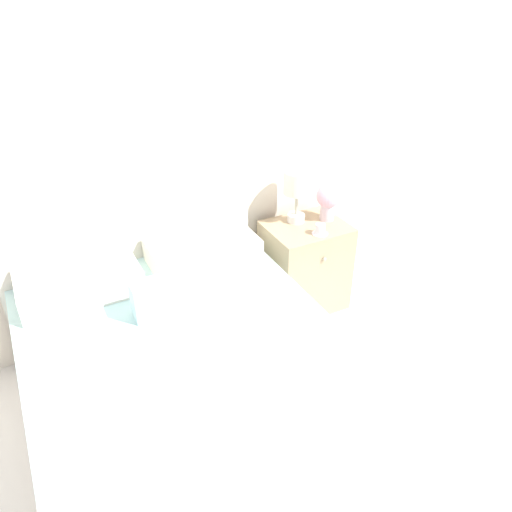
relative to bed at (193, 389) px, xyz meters
name	(u,v)px	position (x,y,z in m)	size (l,w,h in m)	color
ground_plane	(144,329)	(0.00, 0.94, -0.31)	(12.00, 12.00, 0.00)	silver
wall_back	(112,133)	(0.00, 1.01, 0.99)	(8.00, 0.06, 2.60)	silver
bed	(193,389)	(0.00, 0.00, 0.00)	(1.49, 2.02, 1.22)	white
nightstand	(305,266)	(1.09, 0.71, -0.01)	(0.52, 0.44, 0.61)	tan
table_lamp	(297,187)	(1.05, 0.79, 0.55)	(0.18, 0.18, 0.35)	white
flower_vase	(328,199)	(1.25, 0.73, 0.45)	(0.16, 0.16, 0.25)	silver
teacup	(320,230)	(1.10, 0.58, 0.33)	(0.10, 0.10, 0.07)	white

